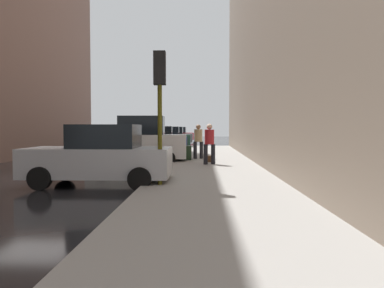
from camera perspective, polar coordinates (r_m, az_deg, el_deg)
The scene contains 14 objects.
ground_plane at distance 13.71m, azimuth -22.88°, elevation -4.82°, with size 120.00×120.00×0.00m, color black.
sidewalk at distance 12.49m, azimuth 3.17°, elevation -4.97°, with size 4.00×40.00×0.15m, color gray.
parked_silver_sedan at distance 11.33m, azimuth -13.81°, elevation -1.87°, with size 4.21×2.08×1.79m.
parked_white_van at distance 17.95m, azimuth -8.10°, elevation 0.35°, with size 4.66×2.19×2.25m.
parked_blue_sedan at distance 23.94m, azimuth -5.69°, elevation 0.45°, with size 4.27×2.19×1.79m.
parked_dark_green_sedan at distance 31.11m, azimuth -4.03°, elevation 0.93°, with size 4.24×2.13×1.79m.
parked_gray_coupe at distance 37.39m, azimuth -3.10°, elevation 1.19°, with size 4.21×2.07×1.79m.
parked_red_hatchback at distance 44.46m, azimuth -2.37°, elevation 1.40°, with size 4.24×2.13×1.79m.
fire_hydrant at distance 20.27m, azimuth -1.86°, elevation -0.90°, with size 0.42×0.22×0.70m.
traffic_light at distance 10.23m, azimuth -4.94°, elevation 8.44°, with size 0.32×0.32×3.60m.
pedestrian_in_tan_coat at distance 18.73m, azimuth 0.97°, elevation 0.68°, with size 0.53×0.48×1.71m.
pedestrian_in_red_jacket at distance 15.80m, azimuth 2.67°, elevation 0.34°, with size 0.52×0.45×1.71m.
rolling_suitcase at distance 18.10m, azimuth -0.70°, elevation -1.33°, with size 0.40×0.59×1.04m.
duffel_bag at distance 17.05m, azimuth 2.62°, elevation -2.24°, with size 0.32×0.44×0.28m.
Camera 1 is at (5.63, -12.38, 1.70)m, focal length 35.00 mm.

